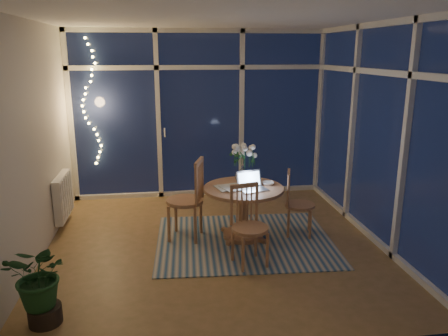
# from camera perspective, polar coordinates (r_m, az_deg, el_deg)

# --- Properties ---
(floor) EXTENTS (4.00, 4.00, 0.00)m
(floor) POSITION_cam_1_polar(r_m,az_deg,el_deg) (5.38, -1.01, -9.88)
(floor) COLOR olive
(floor) RESTS_ON ground
(ceiling) EXTENTS (4.00, 4.00, 0.00)m
(ceiling) POSITION_cam_1_polar(r_m,az_deg,el_deg) (4.89, -1.15, 18.97)
(ceiling) COLOR white
(ceiling) RESTS_ON wall_back
(wall_back) EXTENTS (4.00, 0.04, 2.60)m
(wall_back) POSITION_cam_1_polar(r_m,az_deg,el_deg) (6.94, -3.14, 6.98)
(wall_back) COLOR beige
(wall_back) RESTS_ON floor
(wall_front) EXTENTS (4.00, 0.04, 2.60)m
(wall_front) POSITION_cam_1_polar(r_m,az_deg,el_deg) (3.06, 3.57, -3.28)
(wall_front) COLOR beige
(wall_front) RESTS_ON floor
(wall_left) EXTENTS (0.04, 4.00, 2.60)m
(wall_left) POSITION_cam_1_polar(r_m,az_deg,el_deg) (5.13, -23.86, 2.92)
(wall_left) COLOR beige
(wall_left) RESTS_ON floor
(wall_right) EXTENTS (0.04, 4.00, 2.60)m
(wall_right) POSITION_cam_1_polar(r_m,az_deg,el_deg) (5.58, 19.82, 4.19)
(wall_right) COLOR beige
(wall_right) RESTS_ON floor
(window_wall_back) EXTENTS (4.00, 0.10, 2.60)m
(window_wall_back) POSITION_cam_1_polar(r_m,az_deg,el_deg) (6.90, -3.11, 6.94)
(window_wall_back) COLOR white
(window_wall_back) RESTS_ON floor
(window_wall_right) EXTENTS (0.10, 4.00, 2.60)m
(window_wall_right) POSITION_cam_1_polar(r_m,az_deg,el_deg) (5.56, 19.46, 4.18)
(window_wall_right) COLOR white
(window_wall_right) RESTS_ON floor
(radiator) EXTENTS (0.10, 0.70, 0.58)m
(radiator) POSITION_cam_1_polar(r_m,az_deg,el_deg) (6.18, -20.30, -3.50)
(radiator) COLOR white
(radiator) RESTS_ON wall_left
(fairy_lights) EXTENTS (0.24, 0.10, 1.85)m
(fairy_lights) POSITION_cam_1_polar(r_m,az_deg,el_deg) (6.84, -17.11, 8.15)
(fairy_lights) COLOR #F8D163
(fairy_lights) RESTS_ON window_wall_back
(garden_patio) EXTENTS (12.00, 6.00, 0.10)m
(garden_patio) POSITION_cam_1_polar(r_m,az_deg,el_deg) (10.17, -1.73, 1.75)
(garden_patio) COLOR black
(garden_patio) RESTS_ON ground
(garden_fence) EXTENTS (11.00, 0.08, 1.80)m
(garden_fence) POSITION_cam_1_polar(r_m,az_deg,el_deg) (10.45, -4.83, 7.41)
(garden_fence) COLOR #372114
(garden_fence) RESTS_ON ground
(neighbour_roof) EXTENTS (7.00, 3.00, 2.20)m
(neighbour_roof) POSITION_cam_1_polar(r_m,az_deg,el_deg) (13.37, -4.44, 14.63)
(neighbour_roof) COLOR #33353D
(neighbour_roof) RESTS_ON ground
(garden_shrubs) EXTENTS (0.90, 0.90, 0.90)m
(garden_shrubs) POSITION_cam_1_polar(r_m,az_deg,el_deg) (8.44, -9.33, 2.37)
(garden_shrubs) COLOR black
(garden_shrubs) RESTS_ON ground
(rug) EXTENTS (2.23, 1.83, 0.01)m
(rug) POSITION_cam_1_polar(r_m,az_deg,el_deg) (5.45, 2.69, -9.44)
(rug) COLOR #BCAE98
(rug) RESTS_ON floor
(dining_table) EXTENTS (1.03, 1.03, 0.66)m
(dining_table) POSITION_cam_1_polar(r_m,az_deg,el_deg) (5.42, 2.53, -5.87)
(dining_table) COLOR #996545
(dining_table) RESTS_ON floor
(chair_left) EXTENTS (0.60, 0.60, 1.03)m
(chair_left) POSITION_cam_1_polar(r_m,az_deg,el_deg) (5.37, -5.16, -4.04)
(chair_left) COLOR #996545
(chair_left) RESTS_ON floor
(chair_right) EXTENTS (0.49, 0.49, 0.84)m
(chair_right) POSITION_cam_1_polar(r_m,az_deg,el_deg) (5.55, 9.88, -4.58)
(chair_right) COLOR #996545
(chair_right) RESTS_ON floor
(chair_front) EXTENTS (0.50, 0.50, 0.90)m
(chair_front) POSITION_cam_1_polar(r_m,az_deg,el_deg) (4.71, 3.43, -7.63)
(chair_front) COLOR #996545
(chair_front) RESTS_ON floor
(laptop) EXTENTS (0.38, 0.35, 0.23)m
(laptop) POSITION_cam_1_polar(r_m,az_deg,el_deg) (5.17, 3.88, -1.68)
(laptop) COLOR #BBBBBF
(laptop) RESTS_ON dining_table
(flower_vase) EXTENTS (0.21, 0.21, 0.21)m
(flower_vase) POSITION_cam_1_polar(r_m,az_deg,el_deg) (5.49, 2.44, -0.78)
(flower_vase) COLOR white
(flower_vase) RESTS_ON dining_table
(bowl) EXTENTS (0.16, 0.16, 0.04)m
(bowl) POSITION_cam_1_polar(r_m,az_deg,el_deg) (5.42, 5.75, -2.00)
(bowl) COLOR silver
(bowl) RESTS_ON dining_table
(newspapers) EXTENTS (0.42, 0.36, 0.02)m
(newspapers) POSITION_cam_1_polar(r_m,az_deg,el_deg) (5.28, 1.30, -2.49)
(newspapers) COLOR beige
(newspapers) RESTS_ON dining_table
(phone) EXTENTS (0.12, 0.08, 0.01)m
(phone) POSITION_cam_1_polar(r_m,az_deg,el_deg) (5.23, 3.52, -2.76)
(phone) COLOR black
(phone) RESTS_ON dining_table
(potted_plant) EXTENTS (0.66, 0.62, 0.76)m
(potted_plant) POSITION_cam_1_polar(r_m,az_deg,el_deg) (4.08, -22.74, -13.70)
(potted_plant) COLOR #194621
(potted_plant) RESTS_ON floor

